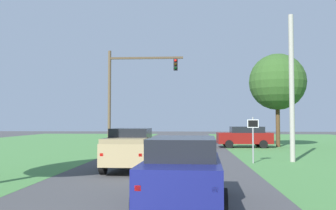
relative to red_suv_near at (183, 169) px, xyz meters
name	(u,v)px	position (x,y,z in m)	size (l,w,h in m)	color
ground_plane	(163,167)	(-1.19, 8.22, -0.96)	(120.00, 120.00, 0.00)	#424244
red_suv_near	(183,169)	(0.00, 0.00, 0.00)	(2.37, 4.69, 1.80)	navy
pickup_truck_lead	(131,148)	(-2.53, 6.77, 0.04)	(2.21, 4.96, 1.92)	tan
traffic_light	(127,86)	(-4.80, 18.65, 4.08)	(5.94, 0.40, 7.81)	brown
keep_moving_sign	(253,134)	(3.53, 9.98, 0.62)	(0.60, 0.09, 2.47)	gray
oak_tree_right	(277,82)	(7.75, 22.73, 4.71)	(4.92, 4.92, 8.14)	#4C351E
crossing_suv_far	(245,136)	(4.76, 21.78, -0.02)	(4.62, 2.21, 1.77)	maroon
utility_pole_right	(292,88)	(5.81, 10.77, 3.15)	(0.28, 0.28, 8.22)	#9E998E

